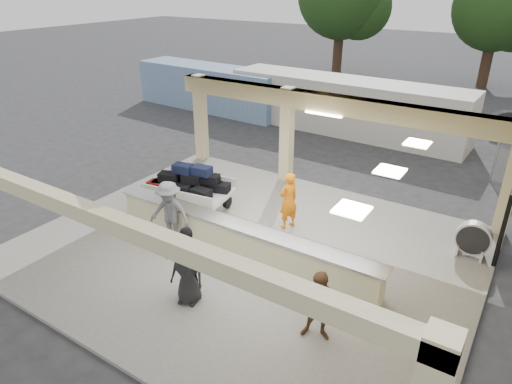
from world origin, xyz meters
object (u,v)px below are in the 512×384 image
Objects in this scene: drum_fan at (473,238)px; container_blue at (211,88)px; baggage_handler at (288,201)px; passenger_c at (170,213)px; passenger_a at (321,307)px; passenger_b at (188,262)px; baggage_counter at (238,240)px; container_white at (345,106)px; passenger_d at (187,272)px; luggage_cart at (189,186)px.

container_blue is (-15.62, 8.58, 0.56)m from drum_fan.
baggage_handler is 0.94× the size of passenger_c.
passenger_c is (-5.18, 1.14, 0.15)m from passenger_a.
passenger_b is 17.42m from container_blue.
baggage_handler is at bearing -168.96° from drum_fan.
passenger_c is at bearing 149.60° from passenger_a.
passenger_c reaches higher than baggage_counter.
baggage_handler is 0.19× the size of container_blue.
container_white is at bearing 93.32° from passenger_a.
passenger_c is (-2.32, -2.60, 0.06)m from baggage_handler.
passenger_b is at bearing -79.33° from container_white.
container_blue reaches higher than passenger_d.
passenger_a is at bearing -34.33° from luggage_cart.
luggage_cart is at bearing -54.64° from baggage_handler.
passenger_a is at bearing -3.88° from passenger_d.
drum_fan is 17.83m from container_blue.
baggage_handler is at bearing 72.63° from passenger_d.
drum_fan is at bearing 5.88° from luggage_cart.
container_blue reaches higher than baggage_handler.
passenger_b is 0.26m from passenger_d.
baggage_handler is 4.33m from passenger_d.
baggage_counter is 0.69× the size of container_white.
drum_fan is 0.09× the size of container_white.
passenger_c is 2.72m from passenger_d.
passenger_a reaches higher than luggage_cart.
drum_fan is 0.64× the size of passenger_d.
passenger_b is 2.50m from passenger_c.
passenger_b is 0.16× the size of container_white.
baggage_counter is at bearing 79.17° from passenger_d.
baggage_handler is (0.36, 2.10, 0.40)m from baggage_counter.
container_white reaches higher than luggage_cart.
drum_fan is at bearing -47.47° from container_white.
passenger_a is 14.81m from container_white.
passenger_a is 5.31m from passenger_c.
passenger_d is 14.56m from container_white.
passenger_a is (-2.09, -5.07, 0.25)m from drum_fan.
baggage_counter is 2.91× the size of luggage_cart.
drum_fan is at bearing 31.62° from passenger_b.
passenger_d is (3.05, -3.64, -0.01)m from luggage_cart.
container_white is (-2.29, 14.37, 0.38)m from passenger_d.
passenger_a is 0.99× the size of passenger_d.
baggage_counter is 2.17m from baggage_handler.
luggage_cart is at bearing 104.23° from passenger_c.
passenger_c reaches higher than passenger_a.
passenger_b is 1.16× the size of passenger_d.
baggage_counter is 4.31× the size of passenger_c.
luggage_cart is 0.30× the size of container_blue.
passenger_a is at bearing -24.59° from passenger_c.
baggage_counter is at bearing -77.98° from container_white.
container_blue is (-10.67, 9.90, 0.22)m from baggage_handler.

